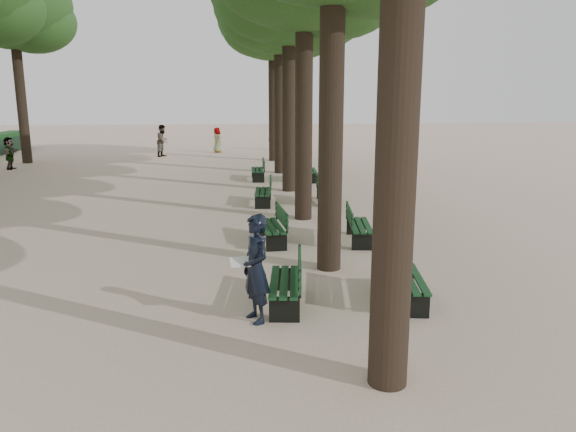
{
  "coord_description": "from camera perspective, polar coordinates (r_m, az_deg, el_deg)",
  "views": [
    {
      "loc": [
        -0.41,
        -8.71,
        3.81
      ],
      "look_at": [
        0.6,
        3.0,
        1.2
      ],
      "focal_mm": 35.0,
      "sensor_mm": 36.0,
      "label": 1
    }
  ],
  "objects": [
    {
      "name": "pedestrian_d",
      "position": [
        36.43,
        -7.21,
        7.66
      ],
      "size": [
        0.62,
        0.84,
        1.59
      ],
      "primitive_type": "imported",
      "rotation": [
        0.0,
        0.0,
        2.01
      ],
      "color": "#262628",
      "rests_on": "ground"
    },
    {
      "name": "bench_left_1",
      "position": [
        14.41,
        -1.69,
        -1.7
      ],
      "size": [
        0.74,
        1.85,
        0.92
      ],
      "color": "black",
      "rests_on": "ground"
    },
    {
      "name": "pedestrian_a",
      "position": [
        34.69,
        -12.59,
        7.47
      ],
      "size": [
        0.69,
        0.99,
        1.89
      ],
      "primitive_type": "imported",
      "rotation": [
        0.0,
        0.0,
        1.19
      ],
      "color": "#262628",
      "rests_on": "ground"
    },
    {
      "name": "bench_right_2",
      "position": [
        19.65,
        4.07,
        2.11
      ],
      "size": [
        0.61,
        1.81,
        0.92
      ],
      "color": "black",
      "rests_on": "ground"
    },
    {
      "name": "tree_central_5",
      "position": [
        32.0,
        -1.55,
        19.4
      ],
      "size": [
        6.0,
        6.0,
        9.95
      ],
      "color": "#33261C",
      "rests_on": "ground"
    },
    {
      "name": "man_with_map",
      "position": [
        9.4,
        -3.3,
        -5.36
      ],
      "size": [
        0.75,
        0.83,
        1.85
      ],
      "color": "black",
      "rests_on": "ground"
    },
    {
      "name": "bench_left_2",
      "position": [
        19.37,
        -2.55,
        1.98
      ],
      "size": [
        0.69,
        1.83,
        0.92
      ],
      "color": "black",
      "rests_on": "ground"
    },
    {
      "name": "tree_far_5",
      "position": [
        34.04,
        -26.25,
        18.61
      ],
      "size": [
        6.0,
        6.0,
        10.45
      ],
      "color": "#33261C",
      "rests_on": "ground"
    },
    {
      "name": "tree_central_4",
      "position": [
        27.05,
        -0.88,
        20.67
      ],
      "size": [
        6.0,
        6.0,
        9.95
      ],
      "color": "#33261C",
      "rests_on": "ground"
    },
    {
      "name": "bench_right_3",
      "position": [
        24.59,
        2.24,
        4.23
      ],
      "size": [
        0.66,
        1.83,
        0.92
      ],
      "color": "black",
      "rests_on": "ground"
    },
    {
      "name": "bench_right_0",
      "position": [
        10.68,
        12.02,
        -7.12
      ],
      "size": [
        0.8,
        1.86,
        0.92
      ],
      "color": "black",
      "rests_on": "ground"
    },
    {
      "name": "bench_left_3",
      "position": [
        24.85,
        -3.09,
        4.31
      ],
      "size": [
        0.58,
        1.8,
        0.92
      ],
      "color": "black",
      "rests_on": "ground"
    },
    {
      "name": "bench_right_1",
      "position": [
        14.6,
        7.25,
        -1.6
      ],
      "size": [
        0.76,
        1.85,
        0.92
      ],
      "color": "black",
      "rests_on": "ground"
    },
    {
      "name": "bench_left_0",
      "position": [
        10.27,
        -0.3,
        -7.62
      ],
      "size": [
        0.75,
        1.85,
        0.92
      ],
      "color": "black",
      "rests_on": "ground"
    },
    {
      "name": "pedestrian_b",
      "position": [
        37.69,
        -1.07,
        8.15
      ],
      "size": [
        1.25,
        0.48,
        1.9
      ],
      "primitive_type": "imported",
      "rotation": [
        0.0,
        0.0,
        3.05
      ],
      "color": "#262628",
      "rests_on": "ground"
    },
    {
      "name": "ground",
      "position": [
        9.51,
        -2.09,
        -11.09
      ],
      "size": [
        120.0,
        120.0,
        0.0
      ],
      "primitive_type": "plane",
      "color": "beige",
      "rests_on": "ground"
    },
    {
      "name": "pedestrian_e",
      "position": [
        31.42,
        -26.42,
        5.73
      ],
      "size": [
        0.36,
        1.5,
        1.61
      ],
      "primitive_type": "imported",
      "rotation": [
        0.0,
        0.0,
        1.55
      ],
      "color": "#262628",
      "rests_on": "ground"
    }
  ]
}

